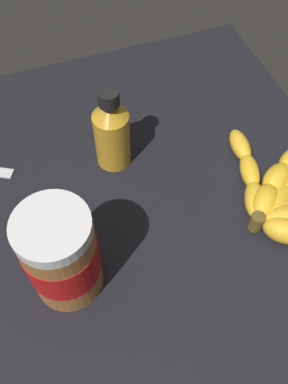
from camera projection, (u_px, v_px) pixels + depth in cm
name	position (u px, v px, depth cm)	size (l,w,h in cm)	color
ground_plane	(107.00, 211.00, 65.83)	(75.77, 68.13, 4.92)	black
peanut_butter_jar	(61.00, 255.00, 50.68)	(9.13, 9.13, 15.06)	#9E602D
honey_bottle	(112.00, 132.00, 63.24)	(5.48, 5.48, 14.34)	gold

